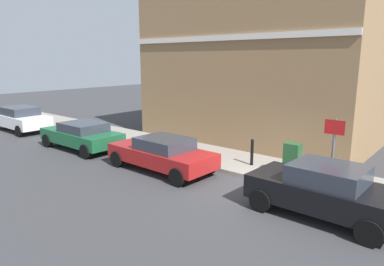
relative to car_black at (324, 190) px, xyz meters
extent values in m
plane|color=#38383A|center=(0.82, 2.46, -0.76)|extent=(80.00, 80.00, 0.00)
cube|color=gray|center=(2.64, 8.46, -0.68)|extent=(2.76, 30.00, 0.15)
cube|color=olive|center=(7.19, 6.07, 3.20)|extent=(6.35, 11.20, 7.91)
cube|color=silver|center=(3.98, 6.07, 4.35)|extent=(0.12, 11.20, 0.24)
cube|color=black|center=(0.00, 0.02, -0.11)|extent=(1.86, 3.95, 0.66)
cube|color=#2D333D|center=(0.00, -0.08, 0.45)|extent=(1.60, 1.88, 0.51)
cylinder|color=black|center=(-0.80, 1.45, -0.44)|extent=(0.24, 0.65, 0.64)
cylinder|color=black|center=(0.87, 1.41, -0.44)|extent=(0.24, 0.65, 0.64)
cylinder|color=black|center=(-0.87, -1.36, -0.44)|extent=(0.24, 0.65, 0.64)
cube|color=maroon|center=(0.02, 6.18, -0.16)|extent=(1.85, 4.42, 0.56)
cube|color=#2D333D|center=(0.02, 5.99, 0.33)|extent=(1.59, 1.96, 0.46)
cylinder|color=black|center=(-0.77, 7.84, -0.44)|extent=(0.23, 0.64, 0.64)
cylinder|color=black|center=(0.89, 7.81, -0.44)|extent=(0.23, 0.64, 0.64)
cylinder|color=black|center=(-0.84, 4.56, -0.44)|extent=(0.23, 0.64, 0.64)
cylinder|color=black|center=(0.82, 4.52, -0.44)|extent=(0.23, 0.64, 0.64)
cube|color=#195933|center=(-0.08, 11.40, -0.16)|extent=(1.86, 4.32, 0.57)
cube|color=#2D333D|center=(-0.07, 11.19, 0.32)|extent=(1.63, 2.00, 0.43)
cylinder|color=black|center=(-0.95, 12.99, -0.44)|extent=(0.23, 0.64, 0.64)
cylinder|color=black|center=(0.78, 13.01, -0.44)|extent=(0.23, 0.64, 0.64)
cylinder|color=black|center=(-0.93, 9.79, -0.44)|extent=(0.23, 0.64, 0.64)
cylinder|color=black|center=(0.80, 9.81, -0.44)|extent=(0.23, 0.64, 0.64)
cube|color=silver|center=(0.02, 17.97, -0.11)|extent=(1.80, 4.38, 0.65)
cube|color=#2D333D|center=(0.02, 17.97, 0.43)|extent=(1.57, 2.17, 0.49)
cylinder|color=black|center=(0.84, 19.61, -0.44)|extent=(0.22, 0.64, 0.64)
cylinder|color=black|center=(-0.80, 16.33, -0.44)|extent=(0.22, 0.64, 0.64)
cylinder|color=black|center=(0.87, 16.34, -0.44)|extent=(0.22, 0.64, 0.64)
cylinder|color=black|center=(0.63, 21.57, -0.44)|extent=(0.23, 0.64, 0.64)
cube|color=#1E4C28|center=(2.35, 1.95, -0.03)|extent=(0.40, 0.55, 1.15)
cube|color=#333333|center=(2.35, 1.95, -0.57)|extent=(0.46, 0.61, 0.08)
cylinder|color=black|center=(2.45, 3.64, -0.13)|extent=(0.12, 0.12, 0.95)
sphere|color=black|center=(2.45, 3.64, 0.36)|extent=(0.14, 0.14, 0.14)
cylinder|color=#59595B|center=(1.56, 0.34, 0.54)|extent=(0.08, 0.08, 2.30)
cube|color=white|center=(1.54, 0.34, 1.44)|extent=(0.03, 0.56, 0.40)
cube|color=red|center=(1.53, 0.34, 1.44)|extent=(0.01, 0.60, 0.44)
camera|label=1|loc=(-9.00, -2.90, 3.43)|focal=32.42mm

